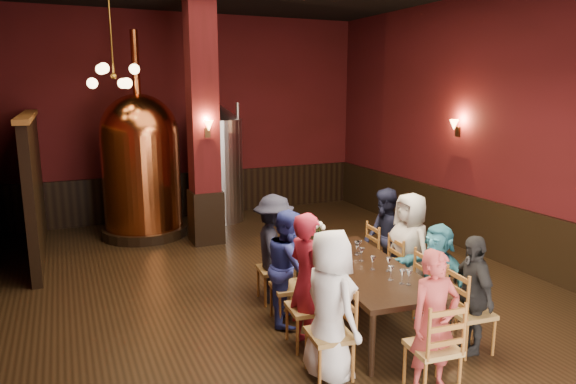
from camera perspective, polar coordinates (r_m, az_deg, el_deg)
name	(u,v)px	position (r m, az deg, el deg)	size (l,w,h in m)	color
room	(276,137)	(7.06, -1.29, 6.15)	(10.00, 10.02, 4.50)	black
wainscot_right	(486,228)	(9.61, 21.18, -3.79)	(0.08, 9.90, 1.00)	black
wainscot_back	(194,194)	(12.02, -10.36, -0.20)	(7.90, 0.08, 1.00)	black
column	(203,124)	(9.62, -9.43, 7.46)	(0.58, 0.58, 4.50)	#490F12
partition	(34,189)	(9.86, -26.36, 0.34)	(0.22, 3.50, 2.40)	black
pendant_cluster	(114,76)	(9.44, -18.81, 12.09)	(0.90, 0.90, 1.70)	#A57226
sconce_wall	(458,127)	(9.86, 18.38, 6.83)	(0.20, 0.20, 0.36)	black
sconce_column	(207,128)	(9.34, -8.95, 7.04)	(0.20, 0.20, 0.36)	black
dining_table	(362,271)	(6.49, 8.28, -8.65)	(1.24, 2.49, 0.75)	black
chair_0	(330,334)	(5.43, 4.65, -15.44)	(0.46, 0.46, 0.92)	#976426
person_0	(330,305)	(5.29, 4.71, -12.38)	(0.76, 0.49, 1.56)	white
chair_1	(307,307)	(5.99, 2.13, -12.70)	(0.46, 0.46, 0.92)	#976426
person_1	(307,280)	(5.86, 2.16, -9.78)	(0.57, 0.38, 1.57)	maroon
chair_2	(289,286)	(6.56, 0.12, -10.44)	(0.46, 0.46, 0.92)	#976426
person_2	(289,266)	(6.47, 0.13, -8.28)	(0.70, 0.35, 1.45)	navy
chair_3	(274,269)	(7.16, -1.56, -8.52)	(0.46, 0.46, 0.92)	#976426
person_3	(274,249)	(7.06, -1.57, -6.30)	(0.97, 0.56, 1.50)	black
chair_4	(471,312)	(6.22, 19.62, -12.42)	(0.46, 0.46, 0.92)	#976426
person_4	(472,294)	(6.14, 19.76, -10.60)	(0.79, 0.33, 1.35)	black
chair_5	(436,290)	(6.72, 16.12, -10.38)	(0.46, 0.46, 0.92)	#976426
person_5	(437,275)	(6.65, 16.21, -8.85)	(1.21, 0.38, 1.30)	teal
chair_6	(408,272)	(7.23, 13.18, -8.61)	(0.46, 0.46, 0.92)	#976426
person_6	(409,249)	(7.13, 13.30, -6.23)	(0.76, 0.49, 1.55)	#B5AEA0
chair_7	(384,256)	(7.78, 10.64, -7.05)	(0.46, 0.46, 0.92)	#976426
person_7	(385,238)	(7.70, 10.71, -5.08)	(0.72, 0.35, 1.48)	black
chair_8	(433,347)	(5.36, 15.79, -16.21)	(0.46, 0.46, 0.92)	#976426
person_8	(434,322)	(5.25, 15.95, -13.74)	(0.52, 0.34, 1.43)	#A53937
copper_kettle	(141,164)	(10.44, -16.00, 3.03)	(1.87, 1.87, 3.96)	black
steel_vessel	(218,162)	(11.33, -7.79, 3.27)	(1.23, 1.23, 2.60)	#B2B2B7
rose_vase	(319,229)	(7.20, 3.45, -4.08)	(0.20, 0.20, 0.35)	white
wine_glass_0	(391,273)	(6.04, 11.37, -8.84)	(0.07, 0.07, 0.17)	white
wine_glass_1	(362,254)	(6.63, 8.17, -6.88)	(0.07, 0.07, 0.17)	white
wine_glass_2	(357,249)	(6.83, 7.64, -6.31)	(0.07, 0.07, 0.17)	white
wine_glass_3	(357,247)	(6.90, 7.66, -6.11)	(0.07, 0.07, 0.17)	white
wine_glass_4	(409,278)	(5.95, 13.28, -9.26)	(0.07, 0.07, 0.17)	white
wine_glass_5	(359,247)	(6.91, 7.89, -6.10)	(0.07, 0.07, 0.17)	white
wine_glass_6	(402,277)	(5.96, 12.56, -9.19)	(0.07, 0.07, 0.17)	white
wine_glass_7	(373,263)	(6.34, 9.40, -7.79)	(0.07, 0.07, 0.17)	white
wine_glass_8	(389,264)	(6.32, 11.11, -7.91)	(0.07, 0.07, 0.17)	white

